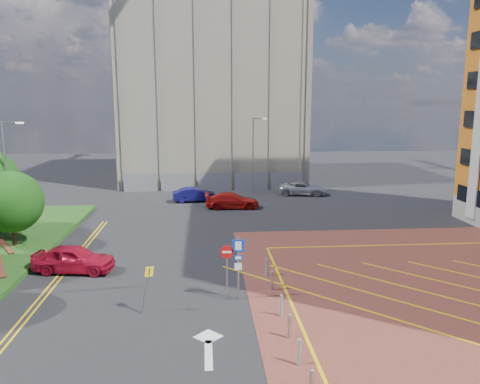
{
  "coord_description": "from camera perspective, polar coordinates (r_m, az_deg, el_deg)",
  "views": [
    {
      "loc": [
        -1.04,
        -20.42,
        9.47
      ],
      "look_at": [
        0.78,
        3.57,
        4.87
      ],
      "focal_mm": 35.0,
      "sensor_mm": 36.0,
      "label": 1
    }
  ],
  "objects": [
    {
      "name": "tree_c",
      "position": [
        33.47,
        -26.11,
        -1.1
      ],
      "size": [
        4.0,
        4.0,
        4.9
      ],
      "color": "#3D2B1C",
      "rests_on": "grass_bed"
    },
    {
      "name": "sign_cluster",
      "position": [
        22.73,
        -0.74,
        -8.48
      ],
      "size": [
        1.17,
        0.12,
        3.2
      ],
      "color": "#9EA0A8",
      "rests_on": "ground"
    },
    {
      "name": "car_red_left",
      "position": [
        28.37,
        -19.62,
        -7.66
      ],
      "size": [
        4.77,
        2.47,
        1.55
      ],
      "primitive_type": "imported",
      "rotation": [
        0.0,
        0.0,
        1.42
      ],
      "color": "#B80F2B",
      "rests_on": "ground"
    },
    {
      "name": "car_red_back",
      "position": [
        42.58,
        -0.96,
        -1.05
      ],
      "size": [
        4.94,
        2.17,
        1.41
      ],
      "primitive_type": "imported",
      "rotation": [
        0.0,
        0.0,
        1.53
      ],
      "color": "red",
      "rests_on": "ground"
    },
    {
      "name": "lamp_left_far",
      "position": [
        35.4,
        -26.51,
        1.88
      ],
      "size": [
        1.53,
        0.16,
        8.0
      ],
      "color": "#9EA0A8",
      "rests_on": "grass_bed"
    },
    {
      "name": "warning_sign",
      "position": [
        21.94,
        -11.32,
        -10.9
      ],
      "size": [
        0.69,
        0.41,
        2.25
      ],
      "color": "#9EA0A8",
      "rests_on": "ground"
    },
    {
      "name": "bollard_row",
      "position": [
        21.07,
        5.37,
        -14.51
      ],
      "size": [
        0.14,
        11.14,
        0.9
      ],
      "color": "#9EA0A8",
      "rests_on": "forecourt"
    },
    {
      "name": "lamp_back",
      "position": [
        48.96,
        1.69,
        4.84
      ],
      "size": [
        1.53,
        0.16,
        8.0
      ],
      "color": "#9EA0A8",
      "rests_on": "ground"
    },
    {
      "name": "car_blue_back",
      "position": [
        45.61,
        -5.58,
        -0.31
      ],
      "size": [
        4.32,
        1.89,
        1.38
      ],
      "primitive_type": "imported",
      "rotation": [
        0.0,
        0.0,
        1.67
      ],
      "color": "navy",
      "rests_on": "ground"
    },
    {
      "name": "ground",
      "position": [
        22.54,
        -1.33,
        -14.02
      ],
      "size": [
        140.0,
        140.0,
        0.0
      ],
      "primitive_type": "plane",
      "color": "black",
      "rests_on": "ground"
    },
    {
      "name": "construction_building",
      "position": [
        60.45,
        -3.43,
        12.27
      ],
      "size": [
        21.2,
        19.2,
        22.0
      ],
      "primitive_type": "cube",
      "color": "gray",
      "rests_on": "ground"
    },
    {
      "name": "construction_fence",
      "position": [
        51.17,
        -2.0,
        1.3
      ],
      "size": [
        21.6,
        0.06,
        2.0
      ],
      "primitive_type": "cube",
      "color": "gray",
      "rests_on": "ground"
    },
    {
      "name": "car_silver_back",
      "position": [
        49.14,
        7.62,
        0.44
      ],
      "size": [
        5.23,
        3.12,
        1.36
      ],
      "primitive_type": "imported",
      "rotation": [
        0.0,
        0.0,
        1.39
      ],
      "color": "#B8B8BF",
      "rests_on": "ground"
    }
  ]
}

